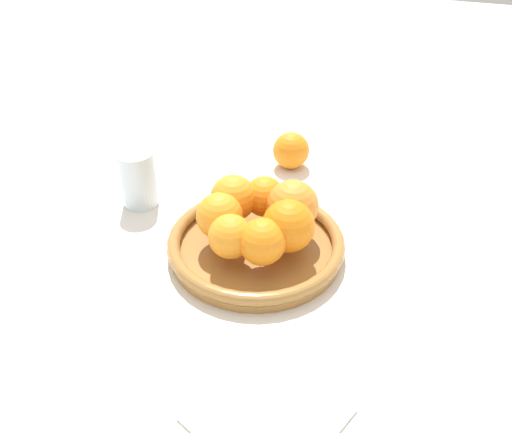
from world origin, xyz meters
TOP-DOWN VIEW (x-y plane):
  - ground_plane at (0.00, 0.00)m, footprint 4.00×4.00m
  - fruit_bowl at (0.00, 0.00)m, footprint 0.29×0.29m
  - orange_pile at (-0.00, -0.00)m, footprint 0.19×0.19m
  - stray_orange at (0.03, -0.29)m, footprint 0.08×0.08m
  - drinking_glass at (0.25, -0.06)m, footprint 0.07×0.07m
  - napkin_folded at (-0.12, 0.27)m, footprint 0.19×0.19m

SIDE VIEW (x-z plane):
  - ground_plane at x=0.00m, z-range 0.00..0.00m
  - napkin_folded at x=-0.12m, z-range 0.00..0.01m
  - fruit_bowl at x=0.00m, z-range 0.00..0.03m
  - stray_orange at x=0.03m, z-range 0.00..0.08m
  - drinking_glass at x=0.25m, z-range 0.00..0.11m
  - orange_pile at x=0.00m, z-range 0.03..0.11m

